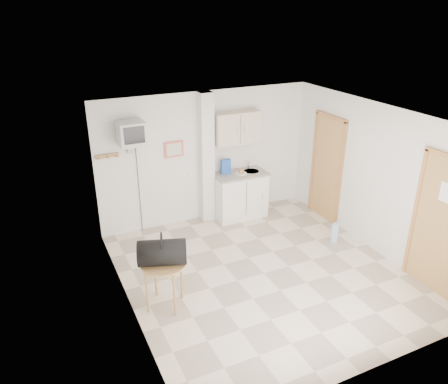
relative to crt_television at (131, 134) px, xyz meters
name	(u,v)px	position (x,y,z in m)	size (l,w,h in m)	color
ground	(264,273)	(1.45, -2.02, -1.94)	(4.50, 4.50, 0.00)	beige
room_envelope	(278,179)	(1.69, -1.93, -0.40)	(4.24, 4.54, 2.55)	white
kitchenette	(239,178)	(2.02, -0.02, -1.13)	(1.03, 0.58, 2.10)	white
crt_television	(131,134)	(0.00, 0.00, 0.00)	(0.44, 0.45, 2.15)	slate
round_table	(164,268)	(-0.20, -2.10, -1.33)	(0.63, 0.63, 0.70)	#A28146
duffel_bag	(162,252)	(-0.21, -2.13, -1.05)	(0.73, 0.55, 0.48)	black
water_bottle	(335,233)	(3.08, -1.71, -1.76)	(0.13, 0.13, 0.39)	#A2C1DD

